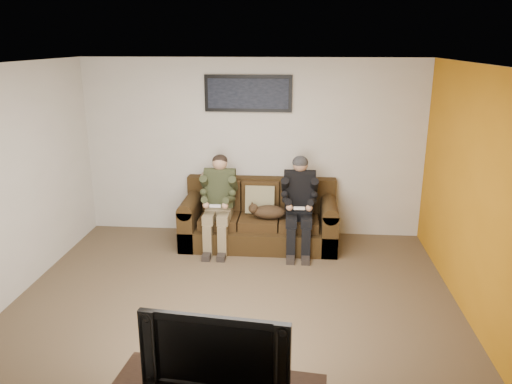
# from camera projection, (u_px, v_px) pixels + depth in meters

# --- Properties ---
(floor) EXTENTS (5.00, 5.00, 0.00)m
(floor) POSITION_uv_depth(u_px,v_px,m) (234.00, 304.00, 5.57)
(floor) COLOR brown
(floor) RESTS_ON ground
(ceiling) EXTENTS (5.00, 5.00, 0.00)m
(ceiling) POSITION_uv_depth(u_px,v_px,m) (231.00, 65.00, 4.82)
(ceiling) COLOR silver
(ceiling) RESTS_ON ground
(wall_back) EXTENTS (5.00, 0.00, 5.00)m
(wall_back) POSITION_uv_depth(u_px,v_px,m) (253.00, 148.00, 7.34)
(wall_back) COLOR beige
(wall_back) RESTS_ON ground
(wall_front) EXTENTS (5.00, 0.00, 5.00)m
(wall_front) POSITION_uv_depth(u_px,v_px,m) (185.00, 300.00, 3.05)
(wall_front) COLOR beige
(wall_front) RESTS_ON ground
(wall_left) EXTENTS (0.00, 4.50, 4.50)m
(wall_left) POSITION_uv_depth(u_px,v_px,m) (4.00, 187.00, 5.40)
(wall_left) COLOR beige
(wall_left) RESTS_ON ground
(wall_right) EXTENTS (0.00, 4.50, 4.50)m
(wall_right) POSITION_uv_depth(u_px,v_px,m) (480.00, 199.00, 4.99)
(wall_right) COLOR beige
(wall_right) RESTS_ON ground
(accent_wall_right) EXTENTS (0.00, 4.50, 4.50)m
(accent_wall_right) POSITION_uv_depth(u_px,v_px,m) (479.00, 199.00, 4.99)
(accent_wall_right) COLOR #C17913
(accent_wall_right) RESTS_ON ground
(sofa) EXTENTS (2.18, 0.94, 0.89)m
(sofa) POSITION_uv_depth(u_px,v_px,m) (260.00, 220.00, 7.21)
(sofa) COLOR #33220F
(sofa) RESTS_ON ground
(throw_pillow) EXTENTS (0.42, 0.20, 0.41)m
(throw_pillow) POSITION_uv_depth(u_px,v_px,m) (260.00, 199.00, 7.16)
(throw_pillow) COLOR #8C835C
(throw_pillow) RESTS_ON sofa
(throw_blanket) EXTENTS (0.45, 0.22, 0.08)m
(throw_blanket) POSITION_uv_depth(u_px,v_px,m) (217.00, 177.00, 7.36)
(throw_blanket) COLOR gray
(throw_blanket) RESTS_ON sofa
(person_left) EXTENTS (0.51, 0.87, 1.29)m
(person_left) POSITION_uv_depth(u_px,v_px,m) (219.00, 197.00, 6.97)
(person_left) COLOR #817050
(person_left) RESTS_ON sofa
(person_right) EXTENTS (0.51, 0.86, 1.30)m
(person_right) POSITION_uv_depth(u_px,v_px,m) (299.00, 199.00, 6.87)
(person_right) COLOR black
(person_right) RESTS_ON sofa
(cat) EXTENTS (0.66, 0.26, 0.24)m
(cat) POSITION_uv_depth(u_px,v_px,m) (268.00, 212.00, 6.94)
(cat) COLOR #47311C
(cat) RESTS_ON sofa
(framed_poster) EXTENTS (1.25, 0.05, 0.52)m
(framed_poster) POSITION_uv_depth(u_px,v_px,m) (248.00, 94.00, 7.08)
(framed_poster) COLOR black
(framed_poster) RESTS_ON wall_back
(television) EXTENTS (1.06, 0.24, 0.60)m
(television) POSITION_uv_depth(u_px,v_px,m) (218.00, 347.00, 3.48)
(television) COLOR black
(television) RESTS_ON tv_stand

